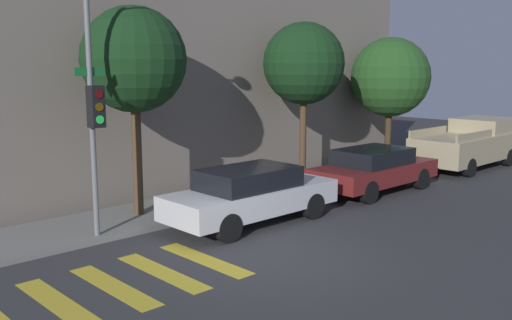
# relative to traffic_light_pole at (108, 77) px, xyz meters

# --- Properties ---
(ground_plane) EXTENTS (60.00, 60.00, 0.00)m
(ground_plane) POSITION_rel_traffic_light_pole_xyz_m (1.60, -3.37, -3.67)
(ground_plane) COLOR #333335
(sidewalk) EXTENTS (26.00, 2.32, 0.14)m
(sidewalk) POSITION_rel_traffic_light_pole_xyz_m (1.60, 0.99, -3.60)
(sidewalk) COLOR slate
(sidewalk) RESTS_ON ground
(building_row) EXTENTS (26.00, 6.00, 6.62)m
(building_row) POSITION_rel_traffic_light_pole_xyz_m (1.60, 5.54, -0.36)
(building_row) COLOR slate
(building_row) RESTS_ON ground
(crosswalk) EXTENTS (4.62, 2.60, 0.00)m
(crosswalk) POSITION_rel_traffic_light_pole_xyz_m (-1.50, -2.57, -3.67)
(crosswalk) COLOR gold
(crosswalk) RESTS_ON ground
(traffic_light_pole) EXTENTS (2.25, 0.56, 5.84)m
(traffic_light_pole) POSITION_rel_traffic_light_pole_xyz_m (0.00, 0.00, 0.00)
(traffic_light_pole) COLOR slate
(traffic_light_pole) RESTS_ON ground
(sedan_near_corner) EXTENTS (4.65, 1.75, 1.43)m
(sedan_near_corner) POSITION_rel_traffic_light_pole_xyz_m (3.10, -1.27, -2.91)
(sedan_near_corner) COLOR silver
(sedan_near_corner) RESTS_ON ground
(sedan_middle) EXTENTS (4.54, 1.85, 1.38)m
(sedan_middle) POSITION_rel_traffic_light_pole_xyz_m (8.33, -1.27, -2.93)
(sedan_middle) COLOR maroon
(sedan_middle) RESTS_ON ground
(pickup_truck) EXTENTS (5.23, 2.11, 1.84)m
(pickup_truck) POSITION_rel_traffic_light_pole_xyz_m (14.65, -1.27, -2.73)
(pickup_truck) COLOR tan
(pickup_truck) RESTS_ON ground
(tree_near_corner) EXTENTS (2.63, 2.63, 5.38)m
(tree_near_corner) POSITION_rel_traffic_light_pole_xyz_m (1.29, 1.03, 0.37)
(tree_near_corner) COLOR #4C3823
(tree_near_corner) RESTS_ON ground
(tree_midblock) EXTENTS (2.64, 2.64, 5.30)m
(tree_midblock) POSITION_rel_traffic_light_pole_xyz_m (7.58, 1.03, 0.28)
(tree_midblock) COLOR #4C3823
(tree_midblock) RESTS_ON ground
(tree_far_end) EXTENTS (3.02, 3.02, 4.97)m
(tree_far_end) POSITION_rel_traffic_light_pole_xyz_m (12.53, 1.03, -0.22)
(tree_far_end) COLOR #42301E
(tree_far_end) RESTS_ON ground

